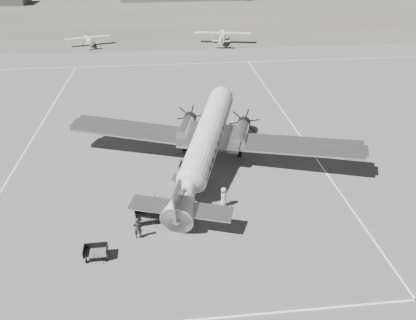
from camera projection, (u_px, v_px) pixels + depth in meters
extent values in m
plane|color=slate|center=(203.00, 189.00, 36.39)|extent=(260.00, 260.00, 0.00)
cube|color=white|center=(226.00, 317.00, 24.26)|extent=(60.00, 0.15, 0.01)
cube|color=white|center=(332.00, 181.00, 37.53)|extent=(0.15, 80.00, 0.01)
cube|color=white|center=(27.00, 148.00, 43.35)|extent=(0.15, 60.00, 0.01)
cube|color=white|center=(181.00, 64.00, 71.06)|extent=(90.00, 0.15, 0.01)
cube|color=#656255|center=(171.00, 11.00, 118.73)|extent=(260.00, 90.00, 0.01)
imported|color=#2D2D2D|center=(138.00, 228.00, 30.17)|extent=(0.73, 0.55, 1.80)
imported|color=silver|center=(154.00, 202.00, 33.36)|extent=(0.68, 0.81, 1.50)
imported|color=beige|center=(224.00, 197.00, 33.73)|extent=(0.58, 0.88, 1.79)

